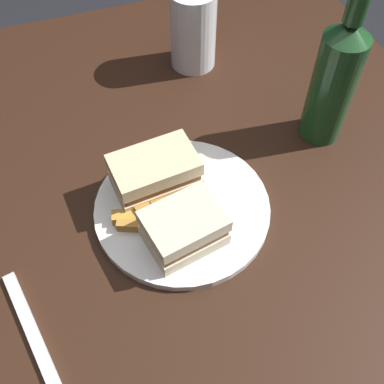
# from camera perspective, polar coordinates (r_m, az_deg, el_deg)

# --- Properties ---
(ground_plane) EXTENTS (6.00, 6.00, 0.00)m
(ground_plane) POSITION_cam_1_polar(r_m,az_deg,el_deg) (1.37, 0.64, -18.31)
(ground_plane) COLOR black
(dining_table) EXTENTS (1.07, 0.92, 0.72)m
(dining_table) POSITION_cam_1_polar(r_m,az_deg,el_deg) (1.03, 0.83, -12.23)
(dining_table) COLOR black
(dining_table) RESTS_ON ground
(plate) EXTENTS (0.26, 0.26, 0.01)m
(plate) POSITION_cam_1_polar(r_m,az_deg,el_deg) (0.70, -1.19, -1.99)
(plate) COLOR white
(plate) RESTS_ON dining_table
(sandwich_half_left) EXTENTS (0.09, 0.13, 0.06)m
(sandwich_half_left) POSITION_cam_1_polar(r_m,az_deg,el_deg) (0.69, -4.51, 2.33)
(sandwich_half_left) COLOR beige
(sandwich_half_left) RESTS_ON plate
(sandwich_half_right) EXTENTS (0.10, 0.12, 0.06)m
(sandwich_half_right) POSITION_cam_1_polar(r_m,az_deg,el_deg) (0.64, -0.99, -4.38)
(sandwich_half_right) COLOR beige
(sandwich_half_right) RESTS_ON plate
(potato_wedge_front) EXTENTS (0.05, 0.04, 0.02)m
(potato_wedge_front) POSITION_cam_1_polar(r_m,az_deg,el_deg) (0.66, -3.09, -3.90)
(potato_wedge_front) COLOR #B77F33
(potato_wedge_front) RESTS_ON plate
(potato_wedge_middle) EXTENTS (0.06, 0.04, 0.02)m
(potato_wedge_middle) POSITION_cam_1_polar(r_m,az_deg,el_deg) (0.68, -3.75, -1.38)
(potato_wedge_middle) COLOR #AD702D
(potato_wedge_middle) RESTS_ON plate
(potato_wedge_back) EXTENTS (0.03, 0.04, 0.02)m
(potato_wedge_back) POSITION_cam_1_polar(r_m,az_deg,el_deg) (0.67, -7.35, -3.86)
(potato_wedge_back) COLOR #B77F33
(potato_wedge_back) RESTS_ON plate
(potato_wedge_left_edge) EXTENTS (0.04, 0.03, 0.02)m
(potato_wedge_left_edge) POSITION_cam_1_polar(r_m,az_deg,el_deg) (0.68, -5.77, -2.47)
(potato_wedge_left_edge) COLOR #B77F33
(potato_wedge_left_edge) RESTS_ON plate
(potato_wedge_right_edge) EXTENTS (0.05, 0.02, 0.02)m
(potato_wedge_right_edge) POSITION_cam_1_polar(r_m,az_deg,el_deg) (0.67, -3.88, -2.70)
(potato_wedge_right_edge) COLOR #B77F33
(potato_wedge_right_edge) RESTS_ON plate
(potato_wedge_stray) EXTENTS (0.03, 0.06, 0.02)m
(potato_wedge_stray) POSITION_cam_1_polar(r_m,az_deg,el_deg) (0.68, -7.41, -2.92)
(potato_wedge_stray) COLOR gold
(potato_wedge_stray) RESTS_ON plate
(pint_glass) EXTENTS (0.08, 0.08, 0.15)m
(pint_glass) POSITION_cam_1_polar(r_m,az_deg,el_deg) (0.90, 0.13, 18.59)
(pint_glass) COLOR white
(pint_glass) RESTS_ON dining_table
(cider_bottle) EXTENTS (0.07, 0.07, 0.28)m
(cider_bottle) POSITION_cam_1_polar(r_m,az_deg,el_deg) (0.76, 16.90, 12.99)
(cider_bottle) COLOR #19421E
(cider_bottle) RESTS_ON dining_table
(fork) EXTENTS (0.18, 0.05, 0.01)m
(fork) POSITION_cam_1_polar(r_m,az_deg,el_deg) (0.65, -18.80, -15.67)
(fork) COLOR silver
(fork) RESTS_ON dining_table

